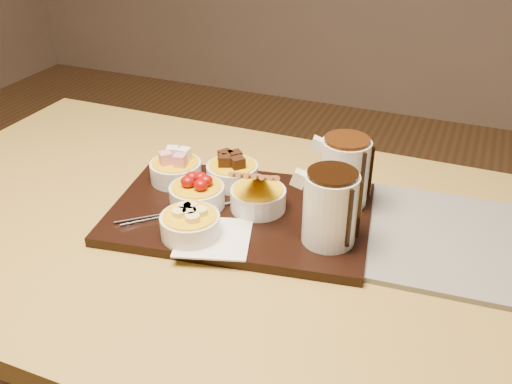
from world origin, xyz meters
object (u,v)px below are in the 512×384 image
at_px(dining_table, 192,260).
at_px(serving_board, 241,213).
at_px(newspaper, 438,238).
at_px(bowl_strawberries, 197,196).
at_px(pitcher_milk_chocolate, 344,172).
at_px(pitcher_dark_chocolate, 330,209).

xyz_separation_m(dining_table, serving_board, (0.09, 0.03, 0.11)).
relative_size(serving_board, newspaper, 1.21).
bearing_deg(serving_board, bowl_strawberries, -176.42).
bearing_deg(newspaper, bowl_strawberries, -173.55).
bearing_deg(newspaper, pitcher_milk_chocolate, 164.59).
relative_size(pitcher_dark_chocolate, pitcher_milk_chocolate, 1.00).
height_order(dining_table, pitcher_milk_chocolate, pitcher_milk_chocolate).
bearing_deg(pitcher_dark_chocolate, bowl_strawberries, 167.35).
xyz_separation_m(serving_board, bowl_strawberries, (-0.08, -0.02, 0.03)).
distance_m(serving_board, newspaper, 0.35).
bearing_deg(dining_table, pitcher_dark_chocolate, 0.41).
height_order(bowl_strawberries, newspaper, bowl_strawberries).
height_order(dining_table, newspaper, newspaper).
xyz_separation_m(serving_board, newspaper, (0.34, 0.06, -0.00)).
height_order(bowl_strawberries, pitcher_milk_chocolate, pitcher_milk_chocolate).
height_order(pitcher_milk_chocolate, newspaper, pitcher_milk_chocolate).
bearing_deg(pitcher_dark_chocolate, dining_table, 171.22).
distance_m(serving_board, pitcher_dark_chocolate, 0.19).
relative_size(dining_table, pitcher_dark_chocolate, 9.91).
height_order(serving_board, newspaper, serving_board).
bearing_deg(bowl_strawberries, pitcher_dark_chocolate, -3.47).
xyz_separation_m(pitcher_milk_chocolate, newspaper, (0.18, -0.04, -0.07)).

